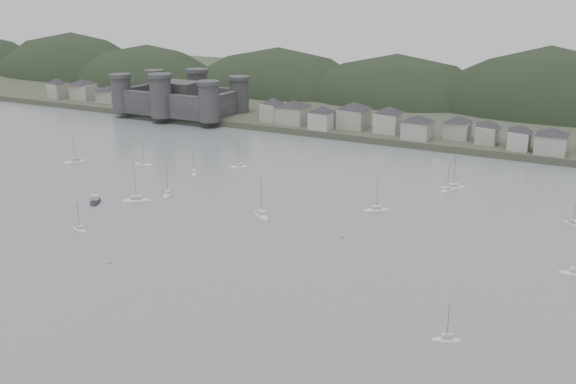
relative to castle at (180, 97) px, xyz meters
The scene contains 9 objects.
ground 216.45m from the castle, 56.28° to the right, with size 900.00×900.00×0.00m, color slate.
far_shore_land 166.61m from the castle, 43.83° to the left, with size 900.00×250.00×3.00m, color #383D2D.
forested_ridge 155.26m from the castle, 35.67° to the left, with size 851.55×103.94×102.57m.
castle is the anchor object (origin of this frame).
waterfront_town 170.64m from the castle, ahead, with size 451.48×28.46×12.92m.
sailboat_lead 95.77m from the castle, 61.88° to the right, with size 8.09×4.23×10.58m.
moored_fleet 164.48m from the castle, 45.28° to the right, with size 228.32×142.44×13.55m.
motor_launch_far 141.25m from the castle, 64.35° to the right, with size 8.15×9.30×4.17m.
mooring_buoys 193.35m from the castle, 44.10° to the right, with size 169.67×118.55×0.70m.
Camera 1 is at (87.85, -91.17, 66.48)m, focal length 39.84 mm.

